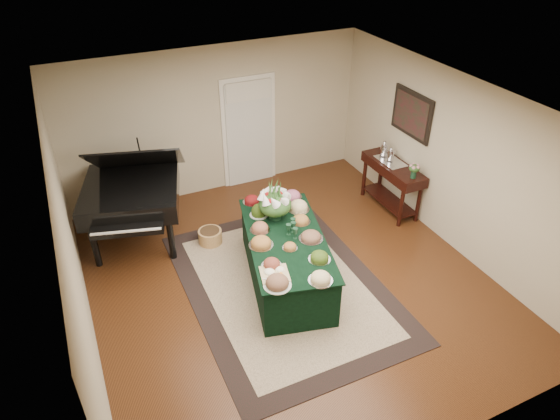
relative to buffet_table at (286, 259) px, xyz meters
name	(u,v)px	position (x,y,z in m)	size (l,w,h in m)	color
ground	(288,279)	(0.04, -0.02, -0.39)	(6.00, 6.00, 0.00)	black
area_rug	(283,285)	(-0.09, -0.12, -0.38)	(2.67, 3.74, 0.01)	black
kitchen_doorway	(249,133)	(0.64, 2.95, 0.63)	(1.05, 0.07, 2.10)	white
buffet_table	(286,259)	(0.00, 0.00, 0.00)	(1.55, 2.41, 0.77)	black
food_platters	(285,234)	(-0.01, 0.01, 0.43)	(1.40, 2.35, 0.14)	silver
cutting_board	(274,272)	(-0.47, -0.65, 0.42)	(0.43, 0.43, 0.10)	tan
green_goblets	(293,228)	(0.12, 0.04, 0.47)	(0.20, 0.30, 0.18)	#153521
floral_centerpiece	(275,201)	(0.06, 0.50, 0.68)	(0.50, 0.50, 0.50)	#153521
grand_piano	(132,192)	(-1.74, 1.92, 0.50)	(1.90, 2.02, 1.77)	black
wicker_basket	(210,237)	(-0.72, 1.33, -0.27)	(0.38, 0.38, 0.24)	#AC7B45
mahogany_sideboard	(392,174)	(2.53, 1.01, 0.29)	(0.45, 1.33, 0.88)	black
tea_service	(388,153)	(2.53, 1.21, 0.60)	(0.34, 0.58, 0.30)	silver
pink_bouquet	(414,169)	(2.53, 0.48, 0.65)	(0.20, 0.20, 0.26)	#153521
wall_painting	(412,114)	(2.75, 1.01, 1.36)	(0.05, 0.95, 0.75)	black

